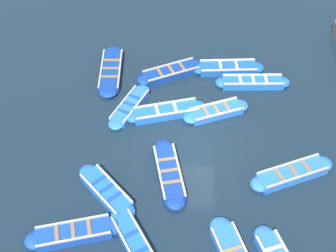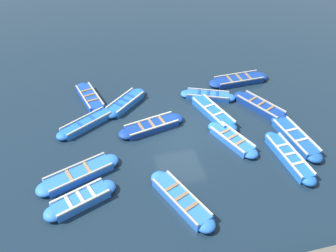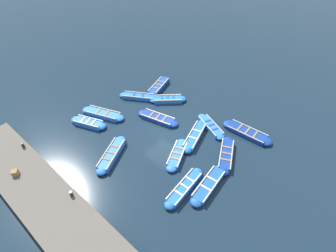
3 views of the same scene
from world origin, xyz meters
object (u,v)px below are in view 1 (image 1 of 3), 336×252
boat_tucked (74,233)px  boat_mid_row (111,71)px  boat_bow_out (171,72)px  boat_stern_in (106,191)px  boat_broadside (130,106)px  boat_inner_gap (166,112)px  boat_outer_left (169,173)px  boat_end_of_row (292,174)px  boat_centre (136,244)px  boat_drifting (253,82)px  boat_near_quay (228,68)px  boat_outer_right (216,111)px

boat_tucked → boat_mid_row: bearing=-90.3°
boat_bow_out → boat_mid_row: size_ratio=0.89×
boat_bow_out → boat_stern_in: bearing=73.6°
boat_broadside → boat_inner_gap: bearing=170.8°
boat_broadside → boat_mid_row: (1.25, -2.52, 0.02)m
boat_outer_left → boat_tucked: (3.40, 3.05, 0.03)m
boat_outer_left → boat_end_of_row: bearing=-177.4°
boat_centre → boat_outer_left: bearing=-107.1°
boat_broadside → boat_mid_row: boat_mid_row is taller
boat_drifting → boat_outer_left: 7.01m
boat_end_of_row → boat_outer_left: size_ratio=0.99×
boat_broadside → boat_drifting: 6.26m
boat_inner_gap → boat_outer_left: boat_inner_gap is taller
boat_near_quay → boat_stern_in: 9.48m
boat_drifting → boat_outer_left: boat_drifting is taller
boat_outer_right → boat_drifting: size_ratio=0.87×
boat_broadside → boat_near_quay: boat_near_quay is taller
boat_stern_in → boat_inner_gap: size_ratio=0.76×
boat_inner_gap → boat_drifting: bearing=-151.1°
boat_stern_in → boat_outer_left: size_ratio=0.78×
boat_mid_row → boat_drifting: (-7.18, 0.50, 0.02)m
boat_stern_in → boat_drifting: bearing=-132.2°
boat_outer_left → boat_tucked: boat_tucked is taller
boat_inner_gap → boat_tucked: 7.28m
boat_near_quay → boat_outer_right: size_ratio=1.15×
boat_outer_right → boat_drifting: boat_drifting is taller
boat_end_of_row → boat_mid_row: size_ratio=0.92×
boat_drifting → boat_tucked: boat_tucked is taller
boat_mid_row → boat_inner_gap: (-3.00, 2.81, 0.02)m
boat_near_quay → boat_mid_row: (5.99, 0.54, -0.02)m
boat_inner_gap → boat_centre: boat_inner_gap is taller
boat_near_quay → boat_mid_row: boat_near_quay is taller
boat_inner_gap → boat_near_quay: bearing=-131.7°
boat_outer_right → boat_centre: (3.03, 7.10, 0.00)m
boat_bow_out → boat_inner_gap: boat_inner_gap is taller
boat_outer_right → boat_near_quay: bearing=-101.6°
boat_outer_right → boat_centre: size_ratio=0.97×
boat_near_quay → boat_tucked: bearing=58.7°
boat_end_of_row → boat_centre: bearing=30.4°
boat_broadside → boat_drifting: (-5.92, -2.02, 0.04)m
boat_stern_in → boat_bow_out: bearing=-106.4°
boat_mid_row → boat_outer_right: (-5.34, 2.63, -0.00)m
boat_mid_row → boat_centre: (-2.30, 9.73, -0.00)m
boat_broadside → boat_outer_right: boat_outer_right is taller
boat_stern_in → boat_outer_right: 6.56m
boat_near_quay → boat_inner_gap: bearing=48.3°
boat_broadside → boat_outer_right: 4.08m
boat_bow_out → boat_drifting: bearing=172.7°
boat_near_quay → boat_drifting: bearing=138.7°
boat_mid_row → boat_drifting: size_ratio=1.09×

